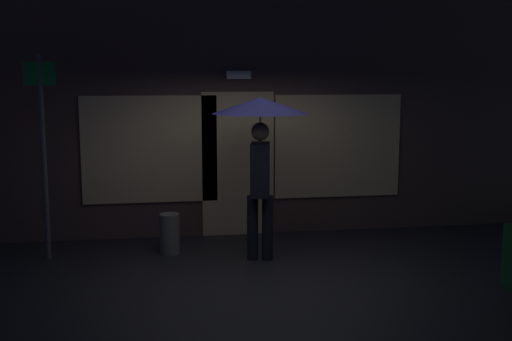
% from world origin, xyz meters
% --- Properties ---
extents(ground_plane, '(18.00, 18.00, 0.00)m').
position_xyz_m(ground_plane, '(0.00, 0.00, 0.00)').
color(ground_plane, '#26262B').
extents(building_facade, '(10.81, 0.48, 4.41)m').
position_xyz_m(building_facade, '(0.00, 2.35, 2.18)').
color(building_facade, brown).
rests_on(building_facade, ground).
extents(person_with_umbrella, '(1.26, 1.26, 2.16)m').
position_xyz_m(person_with_umbrella, '(0.11, 0.80, 1.77)').
color(person_with_umbrella, black).
rests_on(person_with_umbrella, ground).
extents(street_sign_post, '(0.40, 0.07, 2.72)m').
position_xyz_m(street_sign_post, '(-2.70, 1.28, 1.53)').
color(street_sign_post, '#595B60').
rests_on(street_sign_post, ground).
extents(sidewalk_bollard, '(0.28, 0.28, 0.56)m').
position_xyz_m(sidewalk_bollard, '(-1.07, 1.28, 0.28)').
color(sidewalk_bollard, slate).
rests_on(sidewalk_bollard, ground).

